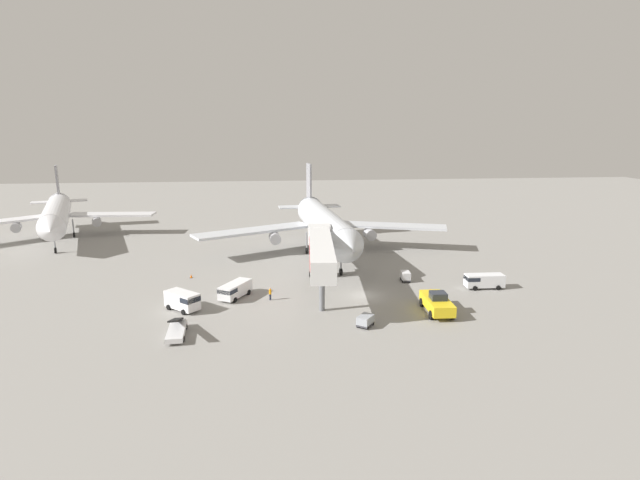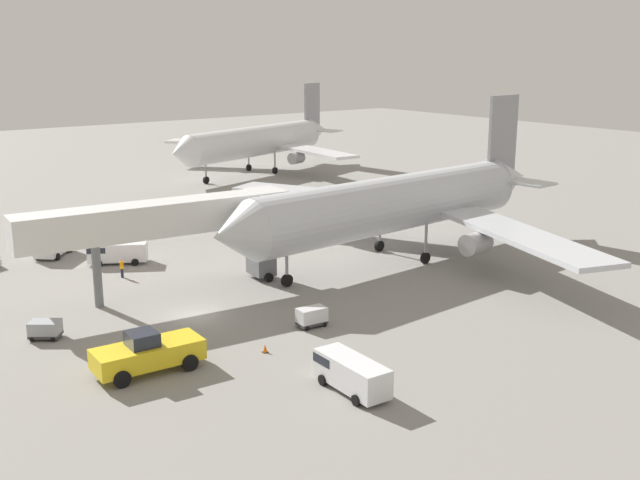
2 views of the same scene
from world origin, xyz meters
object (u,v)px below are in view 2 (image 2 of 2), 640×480
at_px(pushback_tug, 147,353).
at_px(safety_cone_alpha, 265,348).
at_px(service_van_rear_right, 52,243).
at_px(baggage_cart_mid_center, 312,316).
at_px(jet_bridge, 174,222).
at_px(service_van_far_left, 350,372).
at_px(service_van_outer_left, 116,251).
at_px(ground_crew_worker_foreground, 122,268).
at_px(safety_cone_bravo, 177,232).
at_px(baggage_cart_mid_right, 45,329).
at_px(airplane_background, 259,141).
at_px(airplane_at_gate, 399,203).

xyz_separation_m(pushback_tug, safety_cone_alpha, (1.74, 7.72, -0.99)).
height_order(service_van_rear_right, baggage_cart_mid_center, service_van_rear_right).
xyz_separation_m(jet_bridge, service_van_far_left, (23.45, -0.13, -4.99)).
distance_m(service_van_far_left, service_van_outer_left, 35.24).
bearing_deg(service_van_outer_left, jet_bridge, 2.65).
relative_size(service_van_outer_left, safety_cone_alpha, 9.94).
height_order(service_van_outer_left, baggage_cart_mid_center, service_van_outer_left).
distance_m(ground_crew_worker_foreground, safety_cone_bravo, 16.55).
bearing_deg(service_van_rear_right, ground_crew_worker_foreground, 13.57).
bearing_deg(baggage_cart_mid_right, airplane_background, 136.04).
relative_size(jet_bridge, safety_cone_alpha, 39.76).
bearing_deg(pushback_tug, service_van_far_left, 41.48).
bearing_deg(pushback_tug, airplane_at_gate, 108.97).
bearing_deg(baggage_cart_mid_center, baggage_cart_mid_right, -119.39).
bearing_deg(service_van_far_left, ground_crew_worker_foreground, -176.56).
height_order(ground_crew_worker_foreground, airplane_background, airplane_background).
bearing_deg(safety_cone_alpha, ground_crew_worker_foreground, -177.71).
distance_m(service_van_far_left, baggage_cart_mid_center, 11.12).
relative_size(baggage_cart_mid_right, baggage_cart_mid_center, 1.13).
distance_m(baggage_cart_mid_right, safety_cone_alpha, 16.00).
height_order(ground_crew_worker_foreground, safety_cone_alpha, ground_crew_worker_foreground).
xyz_separation_m(jet_bridge, service_van_rear_right, (-17.97, -4.61, -4.84)).
xyz_separation_m(service_van_far_left, safety_cone_alpha, (-8.05, -0.93, -0.90)).
distance_m(pushback_tug, service_van_outer_left, 26.75).
distance_m(jet_bridge, service_van_rear_right, 19.17).
height_order(baggage_cart_mid_right, safety_cone_alpha, baggage_cart_mid_right).
xyz_separation_m(airplane_at_gate, safety_cone_bravo, (-21.97, -12.97, -5.25)).
xyz_separation_m(jet_bridge, baggage_cart_mid_center, (13.29, 4.39, -5.36)).
xyz_separation_m(jet_bridge, service_van_outer_left, (-11.79, -0.55, -5.01)).
height_order(service_van_outer_left, airplane_background, airplane_background).
bearing_deg(airplane_background, safety_cone_alpha, -32.00).
relative_size(jet_bridge, service_van_far_left, 4.18).
bearing_deg(airplane_at_gate, safety_cone_bravo, -149.44).
height_order(pushback_tug, service_van_outer_left, pushback_tug).
height_order(baggage_cart_mid_center, safety_cone_alpha, baggage_cart_mid_center).
bearing_deg(service_van_outer_left, baggage_cart_mid_right, -36.58).
bearing_deg(safety_cone_bravo, jet_bridge, -26.30).
distance_m(service_van_outer_left, baggage_cart_mid_center, 25.57).
height_order(service_van_outer_left, safety_cone_bravo, service_van_outer_left).
height_order(jet_bridge, safety_cone_alpha, jet_bridge).
height_order(jet_bridge, ground_crew_worker_foreground, jet_bridge).
xyz_separation_m(safety_cone_bravo, airplane_background, (-30.98, 30.40, 5.01)).
height_order(pushback_tug, safety_cone_bravo, pushback_tug).
xyz_separation_m(pushback_tug, baggage_cart_mid_center, (-0.37, 13.17, -0.47)).
xyz_separation_m(service_van_rear_right, safety_cone_alpha, (33.37, 3.54, -1.05)).
xyz_separation_m(service_van_far_left, service_van_outer_left, (-35.23, -0.42, -0.02)).
bearing_deg(service_van_far_left, baggage_cart_mid_right, -148.22).
bearing_deg(service_van_outer_left, safety_cone_bravo, 126.03).
bearing_deg(service_van_outer_left, baggage_cart_mid_center, 11.14).
bearing_deg(safety_cone_alpha, baggage_cart_mid_center, 111.09).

